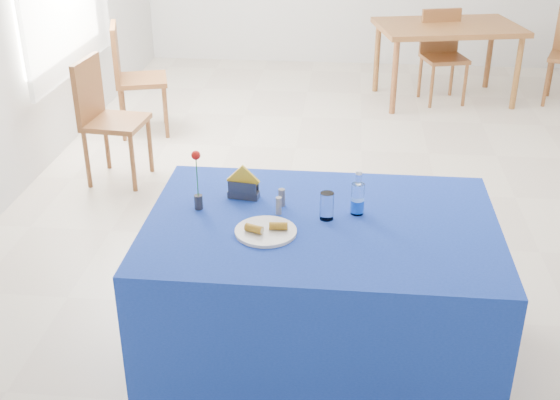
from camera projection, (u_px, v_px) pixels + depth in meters
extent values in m
plane|color=beige|center=(362.00, 191.00, 5.20)|extent=(7.00, 7.00, 0.00)
plane|color=silver|center=(405.00, 316.00, 1.46)|extent=(5.00, 0.00, 5.00)
cylinder|color=silver|center=(266.00, 231.00, 3.08)|extent=(0.27, 0.27, 0.01)
cylinder|color=silver|center=(327.00, 206.00, 3.17)|extent=(0.06, 0.06, 0.13)
cylinder|color=slate|center=(279.00, 206.00, 3.23)|extent=(0.03, 0.03, 0.08)
cylinder|color=#5E5E62|center=(282.00, 197.00, 3.30)|extent=(0.03, 0.03, 0.08)
cube|color=#102D97|center=(320.00, 291.00, 3.35)|extent=(1.60, 1.10, 0.76)
cylinder|color=white|center=(358.00, 199.00, 3.22)|extent=(0.06, 0.06, 0.15)
cylinder|color=blue|center=(357.00, 206.00, 3.23)|extent=(0.06, 0.06, 0.06)
cylinder|color=white|center=(359.00, 179.00, 3.17)|extent=(0.03, 0.03, 0.05)
cylinder|color=white|center=(359.00, 173.00, 3.16)|extent=(0.03, 0.03, 0.01)
cube|color=#38373C|center=(244.00, 194.00, 3.39)|extent=(0.16, 0.08, 0.03)
cube|color=#343539|center=(242.00, 191.00, 3.36)|extent=(0.14, 0.03, 0.09)
cube|color=#3B3B40|center=(245.00, 187.00, 3.40)|extent=(0.14, 0.03, 0.09)
cube|color=gold|center=(243.00, 181.00, 3.36)|extent=(0.16, 0.02, 0.16)
cylinder|color=#242429|center=(199.00, 202.00, 3.28)|extent=(0.04, 0.04, 0.07)
cylinder|color=#1A6928|center=(197.00, 180.00, 3.23)|extent=(0.01, 0.01, 0.22)
sphere|color=red|center=(196.00, 155.00, 3.17)|extent=(0.04, 0.04, 0.04)
cube|color=brown|center=(449.00, 27.00, 6.78)|extent=(1.50, 1.13, 0.05)
cylinder|color=brown|center=(394.00, 77.00, 6.58)|extent=(0.06, 0.06, 0.71)
cylinder|color=brown|center=(517.00, 73.00, 6.70)|extent=(0.06, 0.06, 0.71)
cylinder|color=#97642C|center=(377.00, 58.00, 7.20)|extent=(0.06, 0.06, 0.71)
cylinder|color=brown|center=(489.00, 54.00, 7.32)|extent=(0.06, 0.06, 0.71)
cylinder|color=brown|center=(432.00, 87.00, 6.79)|extent=(0.03, 0.03, 0.42)
cylinder|color=brown|center=(465.00, 85.00, 6.84)|extent=(0.03, 0.03, 0.42)
cylinder|color=brown|center=(420.00, 77.00, 7.09)|extent=(0.03, 0.03, 0.42)
cylinder|color=brown|center=(452.00, 75.00, 7.14)|extent=(0.03, 0.03, 0.42)
cube|color=brown|center=(444.00, 59.00, 6.86)|extent=(0.48, 0.48, 0.04)
cube|color=brown|center=(440.00, 31.00, 6.91)|extent=(0.39, 0.14, 0.43)
cylinder|color=brown|center=(546.00, 84.00, 6.82)|extent=(0.04, 0.04, 0.45)
cylinder|color=brown|center=(551.00, 75.00, 7.11)|extent=(0.04, 0.04, 0.45)
cylinder|color=brown|center=(133.00, 163.00, 5.11)|extent=(0.04, 0.04, 0.45)
cylinder|color=brown|center=(150.00, 145.00, 5.42)|extent=(0.04, 0.04, 0.45)
cylinder|color=brown|center=(87.00, 160.00, 5.17)|extent=(0.04, 0.04, 0.45)
cylinder|color=brown|center=(107.00, 142.00, 5.48)|extent=(0.04, 0.04, 0.45)
cube|color=brown|center=(116.00, 122.00, 5.19)|extent=(0.45, 0.45, 0.04)
cube|color=brown|center=(88.00, 89.00, 5.11)|extent=(0.08, 0.42, 0.46)
cylinder|color=brown|center=(166.00, 113.00, 6.07)|extent=(0.04, 0.04, 0.46)
cylinder|color=brown|center=(164.00, 99.00, 6.39)|extent=(0.04, 0.04, 0.46)
cylinder|color=brown|center=(122.00, 115.00, 6.00)|extent=(0.04, 0.04, 0.46)
cylinder|color=brown|center=(123.00, 102.00, 6.33)|extent=(0.04, 0.04, 0.46)
cube|color=brown|center=(141.00, 80.00, 6.09)|extent=(0.53, 0.53, 0.04)
cube|color=brown|center=(116.00, 53.00, 5.94)|extent=(0.16, 0.42, 0.47)
cylinder|color=gold|center=(254.00, 229.00, 3.05)|extent=(0.09, 0.06, 0.04)
cylinder|color=beige|center=(262.00, 231.00, 3.04)|extent=(0.01, 0.03, 0.03)
cylinder|color=gold|center=(278.00, 226.00, 3.07)|extent=(0.08, 0.04, 0.04)
cylinder|color=beige|center=(288.00, 226.00, 3.07)|extent=(0.01, 0.03, 0.03)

